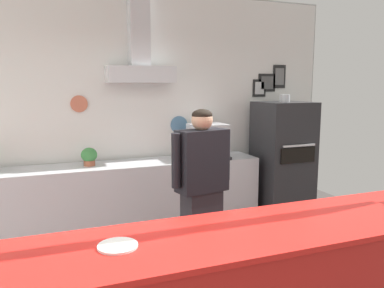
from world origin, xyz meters
TOP-DOWN VIEW (x-y plane):
  - back_wall_assembly at (0.01, 2.48)m, footprint 5.67×3.04m
  - back_prep_counter at (-0.27, 2.25)m, footprint 3.65×0.58m
  - pizza_oven at (2.00, 2.09)m, footprint 0.68×0.70m
  - shop_worker at (0.27, 0.82)m, footprint 0.60×0.31m
  - espresso_machine at (0.94, 2.23)m, footprint 0.48×0.45m
  - potted_oregano at (-0.56, 2.27)m, footprint 0.19×0.19m
  - condiment_plate at (-0.72, -0.52)m, footprint 0.20×0.20m

SIDE VIEW (x-z plane):
  - back_prep_counter at x=-0.27m, z-range -0.01..0.88m
  - pizza_oven at x=2.00m, z-range -0.05..1.65m
  - shop_worker at x=0.27m, z-range 0.05..1.67m
  - potted_oregano at x=-0.56m, z-range 0.89..1.10m
  - condiment_plate at x=-0.72m, z-range 1.04..1.06m
  - espresso_machine at x=0.94m, z-range 0.88..1.32m
  - back_wall_assembly at x=0.01m, z-range 0.10..3.11m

